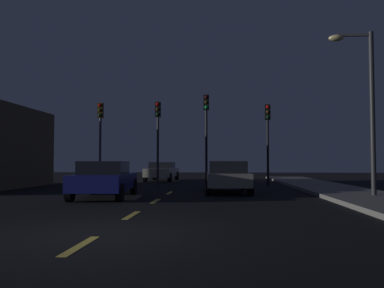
# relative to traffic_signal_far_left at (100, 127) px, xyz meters

# --- Properties ---
(ground_plane) EXTENTS (80.00, 80.00, 0.00)m
(ground_plane) POSITION_rel_traffic_signal_far_left_xyz_m (4.94, -9.26, -3.44)
(ground_plane) COLOR black
(sidewalk_curb_right) EXTENTS (3.00, 40.00, 0.15)m
(sidewalk_curb_right) POSITION_rel_traffic_signal_far_left_xyz_m (12.44, -9.26, -3.36)
(sidewalk_curb_right) COLOR gray
(sidewalk_curb_right) RESTS_ON ground_plane
(lane_stripe_nearest) EXTENTS (0.16, 1.60, 0.01)m
(lane_stripe_nearest) POSITION_rel_traffic_signal_far_left_xyz_m (4.94, -17.46, -3.43)
(lane_stripe_nearest) COLOR #EACC4C
(lane_stripe_nearest) RESTS_ON ground_plane
(lane_stripe_second) EXTENTS (0.16, 1.60, 0.01)m
(lane_stripe_second) POSITION_rel_traffic_signal_far_left_xyz_m (4.94, -13.66, -3.43)
(lane_stripe_second) COLOR #EACC4C
(lane_stripe_second) RESTS_ON ground_plane
(lane_stripe_third) EXTENTS (0.16, 1.60, 0.01)m
(lane_stripe_third) POSITION_rel_traffic_signal_far_left_xyz_m (4.94, -9.86, -3.43)
(lane_stripe_third) COLOR #EACC4C
(lane_stripe_third) RESTS_ON ground_plane
(lane_stripe_fourth) EXTENTS (0.16, 1.60, 0.01)m
(lane_stripe_fourth) POSITION_rel_traffic_signal_far_left_xyz_m (4.94, -6.06, -3.43)
(lane_stripe_fourth) COLOR #EACC4C
(lane_stripe_fourth) RESTS_ON ground_plane
(traffic_signal_far_left) EXTENTS (0.32, 0.38, 4.91)m
(traffic_signal_far_left) POSITION_rel_traffic_signal_far_left_xyz_m (0.00, 0.00, 0.00)
(traffic_signal_far_left) COLOR #4C4C51
(traffic_signal_far_left) RESTS_ON ground_plane
(traffic_signal_center_left) EXTENTS (0.32, 0.38, 4.93)m
(traffic_signal_center_left) POSITION_rel_traffic_signal_far_left_xyz_m (3.48, 0.00, 0.02)
(traffic_signal_center_left) COLOR #2D2D30
(traffic_signal_center_left) RESTS_ON ground_plane
(traffic_signal_center_right) EXTENTS (0.32, 0.38, 5.32)m
(traffic_signal_center_right) POSITION_rel_traffic_signal_far_left_xyz_m (6.35, 0.00, 0.27)
(traffic_signal_center_right) COLOR black
(traffic_signal_center_right) RESTS_ON ground_plane
(traffic_signal_far_right) EXTENTS (0.32, 0.38, 4.71)m
(traffic_signal_far_right) POSITION_rel_traffic_signal_far_left_xyz_m (9.93, -0.00, -0.13)
(traffic_signal_far_right) COLOR black
(traffic_signal_far_right) RESTS_ON ground_plane
(car_stopped_ahead) EXTENTS (2.06, 4.53, 1.39)m
(car_stopped_ahead) POSITION_rel_traffic_signal_far_left_xyz_m (7.49, -5.64, -2.72)
(car_stopped_ahead) COLOR gray
(car_stopped_ahead) RESTS_ON ground_plane
(car_adjacent_lane) EXTENTS (2.15, 4.36, 1.38)m
(car_adjacent_lane) POSITION_rel_traffic_signal_far_left_xyz_m (2.85, -8.84, -2.72)
(car_adjacent_lane) COLOR navy
(car_adjacent_lane) RESTS_ON ground_plane
(car_oncoming_far) EXTENTS (2.11, 4.27, 1.36)m
(car_oncoming_far) POSITION_rel_traffic_signal_far_left_xyz_m (2.93, 5.46, -2.73)
(car_oncoming_far) COLOR beige
(car_oncoming_far) RESTS_ON ground_plane
(street_lamp_right) EXTENTS (1.63, 0.36, 6.15)m
(street_lamp_right) POSITION_rel_traffic_signal_far_left_xyz_m (12.48, -8.63, 0.32)
(street_lamp_right) COLOR #2D2D30
(street_lamp_right) RESTS_ON ground_plane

